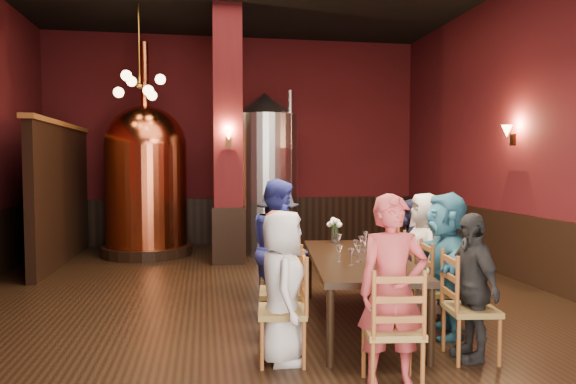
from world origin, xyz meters
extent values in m
plane|color=black|center=(0.00, 0.00, 0.00)|extent=(10.00, 10.00, 0.00)
cube|color=#4D1013|center=(0.00, 5.00, 2.25)|extent=(8.00, 0.02, 4.50)
cube|color=#4D1013|center=(4.00, 0.00, 2.25)|extent=(0.02, 10.00, 4.50)
cube|color=black|center=(3.96, 0.00, 0.50)|extent=(0.08, 9.90, 1.00)
cube|color=black|center=(0.00, 4.96, 0.50)|extent=(7.90, 0.08, 1.00)
cube|color=#4D1013|center=(-0.30, 2.80, 2.25)|extent=(0.58, 0.58, 4.50)
cube|color=black|center=(-3.20, 3.20, 1.20)|extent=(0.22, 3.50, 2.40)
cube|color=black|center=(0.92, -1.01, 0.72)|extent=(1.29, 2.51, 0.06)
cylinder|color=black|center=(0.35, -2.09, 0.34)|extent=(0.07, 0.07, 0.69)
cylinder|color=black|center=(1.22, -2.20, 0.34)|extent=(0.07, 0.07, 0.69)
cylinder|color=black|center=(0.63, 0.17, 0.34)|extent=(0.07, 0.07, 0.69)
cylinder|color=black|center=(1.50, 0.06, 0.34)|extent=(0.07, 0.07, 0.69)
imported|color=silver|center=(-0.04, -1.90, 0.67)|extent=(0.48, 0.69, 1.35)
imported|color=#B74C1F|center=(0.04, -1.24, 0.64)|extent=(0.44, 0.54, 1.29)
imported|color=#2C3595|center=(0.12, -0.58, 0.80)|extent=(0.51, 0.83, 1.59)
imported|color=black|center=(0.20, 0.08, 0.71)|extent=(0.69, 1.00, 1.42)
imported|color=black|center=(1.64, -2.11, 0.66)|extent=(0.34, 0.78, 1.33)
imported|color=teal|center=(1.73, -1.45, 0.74)|extent=(0.66, 1.42, 1.47)
imported|color=#C0B3A9|center=(1.81, -0.79, 0.71)|extent=(0.56, 0.76, 1.42)
imported|color=#181931|center=(1.89, -0.13, 0.66)|extent=(0.53, 0.71, 1.31)
imported|color=#AA383C|center=(0.73, -2.55, 0.76)|extent=(0.58, 0.41, 1.53)
cylinder|color=black|center=(-1.81, 3.81, 0.10)|extent=(1.71, 1.71, 0.19)
cylinder|color=#CD562F|center=(-1.81, 3.81, 1.14)|extent=(1.85, 1.85, 1.91)
sphere|color=#CD562F|center=(-1.81, 3.81, 2.10)|extent=(1.52, 1.52, 1.52)
cylinder|color=#CD562F|center=(-1.81, 3.81, 3.43)|extent=(0.15, 0.15, 1.24)
cylinder|color=#B2B2B7|center=(0.47, 3.75, 1.35)|extent=(1.32, 1.32, 2.71)
cone|color=#B2B2B7|center=(0.47, 3.75, 2.93)|extent=(1.30, 1.30, 0.43)
cylinder|color=#B2B2B7|center=(0.91, 3.31, 1.63)|extent=(0.09, 0.09, 3.03)
cylinder|color=white|center=(0.93, -0.01, 0.84)|extent=(0.10, 0.10, 0.17)
camera|label=1|loc=(-0.72, -6.33, 1.76)|focal=32.00mm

